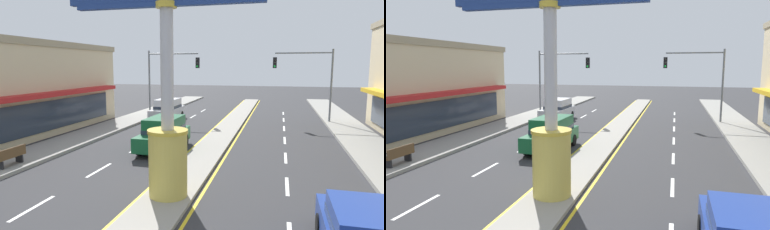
# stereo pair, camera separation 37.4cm
# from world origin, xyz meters

# --- Properties ---
(median_strip) EXTENTS (1.83, 52.00, 0.14)m
(median_strip) POSITION_xyz_m (0.00, 18.00, 0.07)
(median_strip) COLOR gray
(median_strip) RESTS_ON ground
(sidewalk_left) EXTENTS (2.86, 60.00, 0.18)m
(sidewalk_left) POSITION_xyz_m (-8.94, 16.00, 0.09)
(sidewalk_left) COLOR gray
(sidewalk_left) RESTS_ON ground
(sidewalk_right) EXTENTS (2.86, 60.00, 0.18)m
(sidewalk_right) POSITION_xyz_m (8.94, 16.00, 0.09)
(sidewalk_right) COLOR gray
(sidewalk_right) RESTS_ON ground
(lane_markings) EXTENTS (8.57, 52.00, 0.01)m
(lane_markings) POSITION_xyz_m (0.00, 16.65, 0.00)
(lane_markings) COLOR silver
(lane_markings) RESTS_ON ground
(district_sign) EXTENTS (7.19, 1.46, 8.44)m
(district_sign) POSITION_xyz_m (-0.00, 6.73, 4.10)
(district_sign) COLOR gold
(district_sign) RESTS_ON median_strip
(traffic_light_left_side) EXTENTS (4.86, 0.46, 6.20)m
(traffic_light_left_side) POSITION_xyz_m (-6.15, 24.89, 4.25)
(traffic_light_left_side) COLOR slate
(traffic_light_left_side) RESTS_ON ground
(traffic_light_right_side) EXTENTS (4.86, 0.46, 6.20)m
(traffic_light_right_side) POSITION_xyz_m (6.15, 25.70, 4.25)
(traffic_light_right_side) COLOR slate
(traffic_light_right_side) RESTS_ON ground
(suv_near_right_lane) EXTENTS (2.01, 4.62, 1.90)m
(suv_near_right_lane) POSITION_xyz_m (-5.86, 24.01, 0.98)
(suv_near_right_lane) COLOR silver
(suv_near_right_lane) RESTS_ON ground
(suv_far_right_lane) EXTENTS (2.02, 4.63, 1.90)m
(suv_far_right_lane) POSITION_xyz_m (-2.56, 13.61, 0.98)
(suv_far_right_lane) COLOR #14562D
(suv_far_right_lane) RESTS_ON ground
(street_bench) EXTENTS (0.48, 1.60, 0.88)m
(street_bench) POSITION_xyz_m (-8.25, 8.26, 0.65)
(street_bench) COLOR brown
(street_bench) RESTS_ON sidewalk_left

